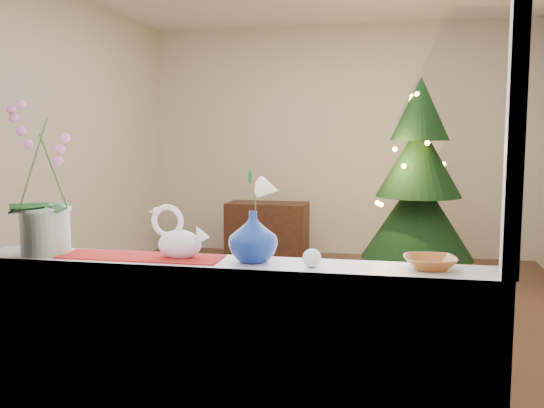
% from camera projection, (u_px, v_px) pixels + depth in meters
% --- Properties ---
extents(ground, '(5.00, 5.00, 0.00)m').
position_uv_depth(ground, '(308.00, 313.00, 4.90)').
color(ground, '#3D2619').
rests_on(ground, ground).
extents(wall_back, '(4.50, 0.10, 2.70)m').
position_uv_depth(wall_back, '(339.00, 141.00, 7.18)').
color(wall_back, beige).
rests_on(wall_back, ground).
extents(wall_front, '(4.50, 0.10, 2.70)m').
position_uv_depth(wall_front, '(217.00, 158.00, 2.31)').
color(wall_front, beige).
rests_on(wall_front, ground).
extents(wall_left, '(0.10, 5.00, 2.70)m').
position_uv_depth(wall_left, '(50.00, 144.00, 5.20)').
color(wall_left, beige).
rests_on(wall_left, ground).
extents(window_apron, '(2.20, 0.08, 0.88)m').
position_uv_depth(window_apron, '(222.00, 382.00, 2.46)').
color(window_apron, white).
rests_on(window_apron, ground).
extents(windowsill, '(2.20, 0.26, 0.04)m').
position_uv_depth(windowsill, '(227.00, 266.00, 2.49)').
color(windowsill, white).
rests_on(windowsill, window_apron).
extents(window_frame, '(2.22, 0.06, 1.60)m').
position_uv_depth(window_frame, '(218.00, 66.00, 2.30)').
color(window_frame, white).
rests_on(window_frame, windowsill).
extents(runner, '(0.70, 0.20, 0.01)m').
position_uv_depth(runner, '(141.00, 257.00, 2.57)').
color(runner, maroon).
rests_on(runner, windowsill).
extents(orchid_pot, '(0.24, 0.24, 0.67)m').
position_uv_depth(orchid_pot, '(43.00, 178.00, 2.61)').
color(orchid_pot, beige).
rests_on(orchid_pot, windowsill).
extents(swan, '(0.27, 0.16, 0.21)m').
position_uv_depth(swan, '(180.00, 233.00, 2.54)').
color(swan, silver).
rests_on(swan, windowsill).
extents(blue_vase, '(0.30, 0.30, 0.24)m').
position_uv_depth(blue_vase, '(253.00, 233.00, 2.47)').
color(blue_vase, navy).
rests_on(blue_vase, windowsill).
extents(lily, '(0.13, 0.08, 0.18)m').
position_uv_depth(lily, '(253.00, 181.00, 2.44)').
color(lily, white).
rests_on(lily, blue_vase).
extents(paperweight, '(0.09, 0.09, 0.07)m').
position_uv_depth(paperweight, '(312.00, 258.00, 2.38)').
color(paperweight, silver).
rests_on(paperweight, windowsill).
extents(amber_dish, '(0.19, 0.19, 0.04)m').
position_uv_depth(amber_dish, '(430.00, 264.00, 2.34)').
color(amber_dish, '#A45C25').
rests_on(amber_dish, windowsill).
extents(xmas_tree, '(1.19, 1.19, 1.98)m').
position_uv_depth(xmas_tree, '(419.00, 180.00, 5.86)').
color(xmas_tree, black).
rests_on(xmas_tree, ground).
extents(side_table, '(0.90, 0.46, 0.67)m').
position_uv_depth(side_table, '(267.00, 232.00, 6.83)').
color(side_table, black).
rests_on(side_table, ground).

